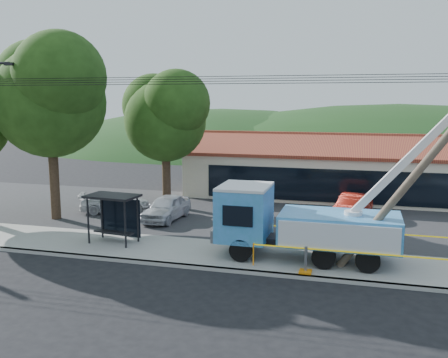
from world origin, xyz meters
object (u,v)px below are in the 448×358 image
bus_shelter (115,207)px  car_silver (167,221)px  utility_truck (301,221)px  car_red (352,219)px  leaning_pole (424,165)px  car_white (116,214)px

bus_shelter → car_silver: 5.43m
bus_shelter → car_silver: bus_shelter is taller
utility_truck → car_red: size_ratio=2.69×
utility_truck → bus_shelter: bearing=179.0°
leaning_pole → bus_shelter: (-13.86, 0.81, -2.68)m
leaning_pole → bus_shelter: 14.14m
bus_shelter → car_white: 7.09m
utility_truck → car_silver: bearing=148.3°
car_red → car_white: (-14.30, -2.36, 0.00)m
leaning_pole → car_red: 10.64m
car_white → car_silver: bearing=-127.7°
utility_truck → leaning_pole: utility_truck is taller
utility_truck → car_silver: 10.09m
car_white → car_red: bearing=-103.5°
utility_truck → leaning_pole: (4.77, -0.65, 2.73)m
leaning_pole → car_silver: (-13.21, 5.86, -4.56)m
car_silver → car_white: size_ratio=0.97×
car_silver → bus_shelter: bearing=-94.0°
bus_shelter → leaning_pole: bearing=2.4°
leaning_pole → car_red: size_ratio=1.93×
bus_shelter → utility_truck: bearing=4.7°
car_silver → car_red: 11.02m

